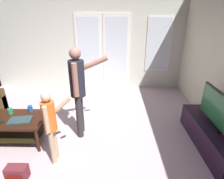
% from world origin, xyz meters
% --- Properties ---
extents(ground_plane, '(5.56, 5.46, 0.02)m').
position_xyz_m(ground_plane, '(0.00, 0.00, -0.01)').
color(ground_plane, '#BFA8AF').
extents(wall_back_with_doors, '(5.56, 0.09, 2.82)m').
position_xyz_m(wall_back_with_doors, '(0.10, 2.69, 1.36)').
color(wall_back_with_doors, beige).
rests_on(wall_back_with_doors, ground_plane).
extents(coffee_table, '(1.00, 0.64, 0.45)m').
position_xyz_m(coffee_table, '(-0.92, 0.10, 0.33)').
color(coffee_table, black).
rests_on(coffee_table, ground_plane).
extents(tv_stand, '(0.47, 1.54, 0.40)m').
position_xyz_m(tv_stand, '(2.41, -0.03, 0.20)').
color(tv_stand, black).
rests_on(tv_stand, ground_plane).
extents(flat_screen_tv, '(0.08, 1.03, 0.59)m').
position_xyz_m(flat_screen_tv, '(2.41, -0.02, 0.70)').
color(flat_screen_tv, black).
rests_on(flat_screen_tv, tv_stand).
extents(person_adult, '(0.70, 0.46, 1.62)m').
position_xyz_m(person_adult, '(0.17, 0.31, 0.97)').
color(person_adult, '#2B282D').
rests_on(person_adult, ground_plane).
extents(person_child, '(0.43, 0.34, 1.16)m').
position_xyz_m(person_child, '(-0.11, -0.38, 0.69)').
color(person_child, tan).
rests_on(person_child, ground_plane).
extents(backpack, '(0.29, 0.18, 0.21)m').
position_xyz_m(backpack, '(-0.53, -0.72, 0.10)').
color(backpack, maroon).
rests_on(backpack, ground_plane).
extents(loose_keyboard, '(0.45, 0.15, 0.02)m').
position_xyz_m(loose_keyboard, '(0.09, -0.44, 0.01)').
color(loose_keyboard, white).
rests_on(loose_keyboard, ground_plane).
extents(laptop_closed, '(0.39, 0.29, 0.03)m').
position_xyz_m(laptop_closed, '(-0.78, 0.02, 0.46)').
color(laptop_closed, '#2A3D41').
rests_on(laptop_closed, coffee_table).
extents(cup_near_edge, '(0.09, 0.09, 0.10)m').
position_xyz_m(cup_near_edge, '(-1.07, 0.25, 0.50)').
color(cup_near_edge, '#29834B').
rests_on(cup_near_edge, coffee_table).
extents(cup_by_laptop, '(0.08, 0.08, 0.11)m').
position_xyz_m(cup_by_laptop, '(-0.75, 0.34, 0.50)').
color(cup_by_laptop, '#215095').
rests_on(cup_by_laptop, coffee_table).
extents(tv_remote_black, '(0.16, 0.15, 0.02)m').
position_xyz_m(tv_remote_black, '(-1.11, -0.00, 0.46)').
color(tv_remote_black, black).
rests_on(tv_remote_black, coffee_table).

